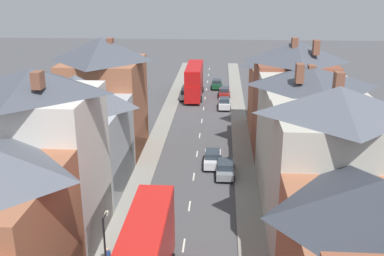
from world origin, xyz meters
name	(u,v)px	position (x,y,z in m)	size (l,w,h in m)	color
pavement_left	(154,146)	(-5.10, 38.00, 0.07)	(2.20, 104.00, 0.14)	gray
pavement_right	(242,148)	(5.10, 38.00, 0.07)	(2.20, 104.00, 0.14)	gray
centre_line_dashes	(197,154)	(0.00, 36.00, 0.01)	(0.14, 97.80, 0.01)	silver
terrace_row_left	(23,190)	(-10.19, 14.89, 5.81)	(8.00, 53.09, 13.35)	beige
terrace_row_right	(330,179)	(10.18, 18.39, 5.59)	(8.00, 61.37, 13.00)	brown
double_decker_bus_lead	(194,80)	(-1.81, 60.44, 2.82)	(2.74, 10.80, 5.30)	red
car_near_silver	(224,103)	(3.10, 54.13, 0.85)	(1.90, 3.95, 1.70)	silver
car_parked_left_a	(225,168)	(3.10, 30.46, 0.81)	(1.90, 4.33, 1.59)	gray
car_parked_right_a	(213,158)	(1.80, 32.80, 0.86)	(1.90, 4.04, 1.71)	silver
car_mid_black	(186,94)	(-3.10, 59.48, 0.81)	(1.90, 4.43, 1.59)	silver
car_parked_left_b	(224,92)	(3.10, 60.93, 0.82)	(1.90, 4.16, 1.62)	maroon
car_mid_white	(217,84)	(1.80, 66.78, 0.82)	(1.90, 4.14, 1.63)	#144728
car_parked_right_b	(138,247)	(-3.10, 16.28, 0.85)	(1.90, 4.50, 1.68)	navy
street_lamp	(106,250)	(-4.25, 12.35, 3.24)	(0.20, 1.12, 5.50)	black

